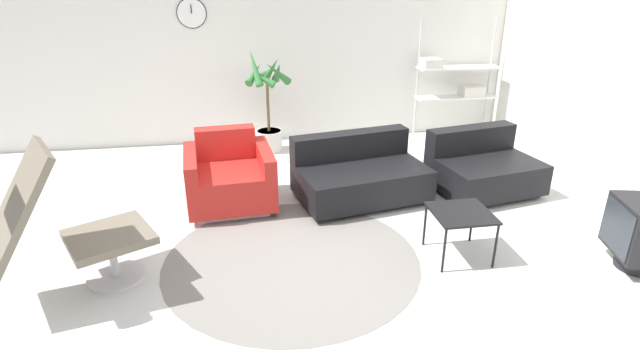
# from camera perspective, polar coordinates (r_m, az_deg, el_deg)

# --- Properties ---
(ground_plane) EXTENTS (12.00, 12.00, 0.00)m
(ground_plane) POSITION_cam_1_polar(r_m,az_deg,el_deg) (4.45, -3.04, -7.20)
(ground_plane) COLOR silver
(wall_back) EXTENTS (12.00, 0.09, 2.80)m
(wall_back) POSITION_cam_1_polar(r_m,az_deg,el_deg) (6.77, -6.12, 15.81)
(wall_back) COLOR silver
(wall_back) RESTS_ON ground_plane
(round_rug) EXTENTS (2.11, 2.11, 0.01)m
(round_rug) POSITION_cam_1_polar(r_m,az_deg,el_deg) (4.18, -3.23, -9.31)
(round_rug) COLOR slate
(round_rug) RESTS_ON ground_plane
(lounge_chair) EXTENTS (1.27, 1.00, 1.24)m
(lounge_chair) POSITION_cam_1_polar(r_m,az_deg,el_deg) (3.90, -29.42, -3.31)
(lounge_chair) COLOR #BCBCC1
(lounge_chair) RESTS_ON ground_plane
(armchair_red) EXTENTS (0.91, 0.88, 0.73)m
(armchair_red) POSITION_cam_1_polar(r_m,az_deg,el_deg) (5.06, -10.30, -0.10)
(armchair_red) COLOR silver
(armchair_red) RESTS_ON ground_plane
(couch_low) EXTENTS (1.41, 1.04, 0.64)m
(couch_low) POSITION_cam_1_polar(r_m,az_deg,el_deg) (5.17, 4.52, 0.19)
(couch_low) COLOR black
(couch_low) RESTS_ON ground_plane
(couch_second) EXTENTS (1.16, 0.99, 0.64)m
(couch_second) POSITION_cam_1_polar(r_m,az_deg,el_deg) (5.61, 18.08, 0.95)
(couch_second) COLOR black
(couch_second) RESTS_ON ground_plane
(side_table) EXTENTS (0.47, 0.47, 0.41)m
(side_table) POSITION_cam_1_polar(r_m,az_deg,el_deg) (4.21, 15.83, -4.21)
(side_table) COLOR black
(side_table) RESTS_ON ground_plane
(potted_plant) EXTENTS (0.60, 0.59, 1.33)m
(potted_plant) POSITION_cam_1_polar(r_m,az_deg,el_deg) (6.46, -5.97, 7.71)
(potted_plant) COLOR silver
(potted_plant) RESTS_ON ground_plane
(shelf_unit) EXTENTS (1.11, 0.28, 1.60)m
(shelf_unit) POSITION_cam_1_polar(r_m,az_deg,el_deg) (7.21, 15.26, 10.68)
(shelf_unit) COLOR #BCBCC1
(shelf_unit) RESTS_ON ground_plane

